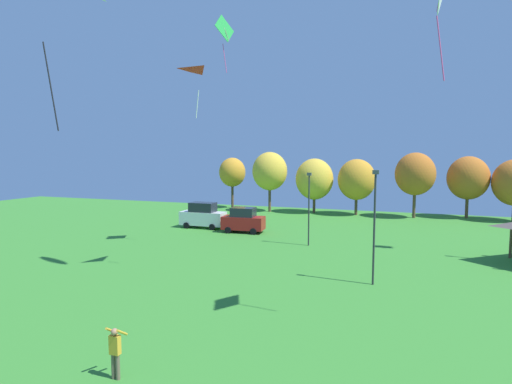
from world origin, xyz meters
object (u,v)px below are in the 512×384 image
Objects in this scene: light_post_1 at (374,221)px; treeline_tree_5 at (468,178)px; treeline_tree_0 at (232,172)px; treeline_tree_3 at (357,180)px; parked_car_leftmost at (203,216)px; parked_car_second_from_left at (243,220)px; light_post_2 at (309,205)px; kite_flying_4 at (204,77)px; treeline_tree_2 at (314,179)px; kite_flying_3 at (20,1)px; treeline_tree_4 at (415,174)px; person_standing_mid_field at (115,349)px; treeline_tree_1 at (270,171)px; kite_flying_6 at (225,30)px.

light_post_1 is 31.61m from treeline_tree_5.
treeline_tree_0 is 1.02× the size of treeline_tree_3.
treeline_tree_0 is 0.97× the size of treeline_tree_5.
parked_car_leftmost is at bearing -77.72° from treeline_tree_0.
treeline_tree_3 is at bearing 55.16° from parked_car_second_from_left.
light_post_1 is 0.92× the size of treeline_tree_0.
treeline_tree_5 is (14.89, 21.38, 1.41)m from light_post_2.
kite_flying_4 is 0.63× the size of parked_car_second_from_left.
treeline_tree_2 is (-3.53, 19.62, 1.02)m from light_post_2.
treeline_tree_2 is at bearing -4.02° from treeline_tree_0.
treeline_tree_4 is at bearing 69.88° from kite_flying_3.
treeline_tree_5 is at bearing 1.70° from treeline_tree_0.
parked_car_leftmost is at bearing 160.03° from light_post_2.
parked_car_leftmost is 22.49m from light_post_1.
treeline_tree_0 is at bearing 177.32° from treeline_tree_4.
kite_flying_3 is at bearing -133.30° from light_post_1.
kite_flying_3 is at bearing -167.85° from person_standing_mid_field.
treeline_tree_1 is at bearing 78.45° from parked_car_leftmost.
light_post_1 is at bearing -48.07° from parked_car_second_from_left.
treeline_tree_0 is 0.90× the size of treeline_tree_1.
kite_flying_4 is (1.92, 10.70, -0.87)m from kite_flying_3.
kite_flying_6 reaches higher than treeline_tree_2.
treeline_tree_1 is 24.49m from treeline_tree_5.
treeline_tree_4 is at bearing -161.21° from treeline_tree_5.
kite_flying_3 is 0.69× the size of treeline_tree_0.
person_standing_mid_field is 0.27× the size of light_post_1.
treeline_tree_5 is (24.33, 2.68, -0.60)m from treeline_tree_1.
treeline_tree_2 is at bearing 84.07° from kite_flying_6.
treeline_tree_4 reaches higher than parked_car_second_from_left.
parked_car_second_from_left is 0.69× the size of light_post_2.
treeline_tree_1 is at bearing -171.19° from treeline_tree_2.
light_post_2 is (1.76, 22.13, 2.44)m from person_standing_mid_field.
treeline_tree_3 is (9.25, 15.82, 3.33)m from parked_car_second_from_left.
kite_flying_4 reaches higher than person_standing_mid_field.
parked_car_leftmost is (-10.45, 26.57, 0.27)m from person_standing_mid_field.
parked_car_second_from_left is at bearing -63.62° from treeline_tree_0.
treeline_tree_5 is at bearing 73.20° from light_post_1.
treeline_tree_1 reaches higher than light_post_2.
kite_flying_6 reaches higher than parked_car_second_from_left.
kite_flying_3 is at bearing -85.20° from treeline_tree_1.
kite_flying_6 is at bearing 124.35° from person_standing_mid_field.
treeline_tree_4 is (12.38, -0.29, 0.87)m from treeline_tree_2.
kite_flying_4 is 20.32m from parked_car_leftmost.
person_standing_mid_field is at bearing -119.52° from light_post_1.
parked_car_second_from_left is at bearing -135.72° from treeline_tree_4.
treeline_tree_3 is 0.95× the size of treeline_tree_5.
treeline_tree_2 reaches higher than light_post_2.
treeline_tree_4 reaches higher than treeline_tree_3.
treeline_tree_2 is at bearing 86.45° from kite_flying_3.
treeline_tree_3 is (14.15, 14.94, 3.24)m from parked_car_leftmost.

